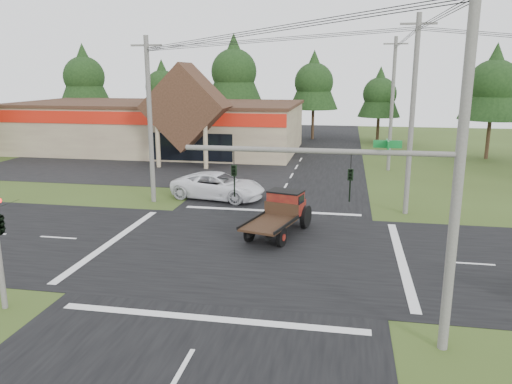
# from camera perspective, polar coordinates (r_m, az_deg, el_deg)

# --- Properties ---
(ground) EXTENTS (120.00, 120.00, 0.00)m
(ground) POSITION_cam_1_polar(r_m,az_deg,el_deg) (23.96, -0.74, -6.65)
(ground) COLOR #324318
(ground) RESTS_ON ground
(road_ns) EXTENTS (12.00, 120.00, 0.02)m
(road_ns) POSITION_cam_1_polar(r_m,az_deg,el_deg) (23.96, -0.74, -6.63)
(road_ns) COLOR black
(road_ns) RESTS_ON ground
(road_ew) EXTENTS (120.00, 12.00, 0.02)m
(road_ew) POSITION_cam_1_polar(r_m,az_deg,el_deg) (23.96, -0.74, -6.63)
(road_ew) COLOR black
(road_ew) RESTS_ON ground
(parking_apron) EXTENTS (28.00, 14.00, 0.02)m
(parking_apron) POSITION_cam_1_polar(r_m,az_deg,el_deg) (45.74, -13.50, 2.69)
(parking_apron) COLOR black
(parking_apron) RESTS_ON ground
(cvs_building) EXTENTS (30.40, 18.20, 9.19)m
(cvs_building) POSITION_cam_1_polar(r_m,az_deg,el_deg) (55.68, -10.91, 7.55)
(cvs_building) COLOR #8C755E
(cvs_building) RESTS_ON ground
(traffic_signal_mast) EXTENTS (8.12, 0.24, 7.00)m
(traffic_signal_mast) POSITION_cam_1_polar(r_m,az_deg,el_deg) (15.14, 15.59, -1.59)
(traffic_signal_mast) COLOR #595651
(traffic_signal_mast) RESTS_ON ground
(utility_pole_nr) EXTENTS (2.00, 0.30, 11.00)m
(utility_pole_nr) POSITION_cam_1_polar(r_m,az_deg,el_deg) (15.15, 22.23, 2.61)
(utility_pole_nr) COLOR #595651
(utility_pole_nr) RESTS_ON ground
(utility_pole_nw) EXTENTS (2.00, 0.30, 10.50)m
(utility_pole_nw) POSITION_cam_1_polar(r_m,az_deg,el_deg) (32.65, -12.04, 8.13)
(utility_pole_nw) COLOR #595651
(utility_pole_nw) RESTS_ON ground
(utility_pole_ne) EXTENTS (2.00, 0.30, 11.50)m
(utility_pole_ne) POSITION_cam_1_polar(r_m,az_deg,el_deg) (30.40, 17.41, 8.40)
(utility_pole_ne) COLOR #595651
(utility_pole_ne) RESTS_ON ground
(utility_pole_n) EXTENTS (2.00, 0.30, 11.20)m
(utility_pole_n) POSITION_cam_1_polar(r_m,az_deg,el_deg) (44.31, 15.29, 9.72)
(utility_pole_n) COLOR #595651
(utility_pole_n) RESTS_ON ground
(tree_row_a) EXTENTS (6.72, 6.72, 12.12)m
(tree_row_a) POSITION_cam_1_polar(r_m,az_deg,el_deg) (70.96, -19.07, 12.54)
(tree_row_a) COLOR #332316
(tree_row_a) RESTS_ON ground
(tree_row_b) EXTENTS (5.60, 5.60, 10.10)m
(tree_row_b) POSITION_cam_1_polar(r_m,az_deg,el_deg) (68.57, -10.68, 11.90)
(tree_row_b) COLOR #332316
(tree_row_b) RESTS_ON ground
(tree_row_c) EXTENTS (7.28, 7.28, 13.13)m
(tree_row_c) POSITION_cam_1_polar(r_m,az_deg,el_deg) (64.70, -2.53, 13.82)
(tree_row_c) COLOR #332316
(tree_row_c) RESTS_ON ground
(tree_row_d) EXTENTS (6.16, 6.16, 11.11)m
(tree_row_d) POSITION_cam_1_polar(r_m,az_deg,el_deg) (64.24, 6.63, 12.55)
(tree_row_d) COLOR #332316
(tree_row_d) RESTS_ON ground
(tree_row_e) EXTENTS (5.04, 5.04, 9.09)m
(tree_row_e) POSITION_cam_1_polar(r_m,az_deg,el_deg) (62.24, 13.97, 10.99)
(tree_row_e) COLOR #332316
(tree_row_e) RESTS_ON ground
(tree_side_ne) EXTENTS (6.16, 6.16, 11.11)m
(tree_side_ne) POSITION_cam_1_polar(r_m,az_deg,el_deg) (53.86, 25.56, 11.22)
(tree_side_ne) COLOR #332316
(tree_side_ne) RESTS_ON ground
(antique_flatbed_truck) EXTENTS (3.33, 5.62, 2.21)m
(antique_flatbed_truck) POSITION_cam_1_polar(r_m,az_deg,el_deg) (25.79, 2.50, -2.63)
(antique_flatbed_truck) COLOR #500B0F
(antique_flatbed_truck) RESTS_ON ground
(white_pickup) EXTENTS (6.68, 3.96, 1.74)m
(white_pickup) POSITION_cam_1_polar(r_m,az_deg,el_deg) (33.58, -4.33, 0.72)
(white_pickup) COLOR white
(white_pickup) RESTS_ON ground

